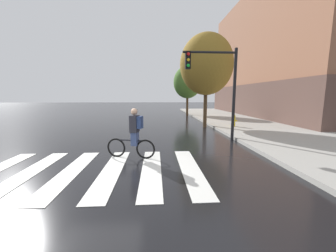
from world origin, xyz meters
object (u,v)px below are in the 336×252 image
at_px(fire_hydrant, 234,120).
at_px(street_tree_near, 206,65).
at_px(street_tree_mid, 188,82).
at_px(traffic_light_near, 217,79).
at_px(cyclist, 134,134).

height_order(fire_hydrant, street_tree_near, street_tree_near).
xyz_separation_m(fire_hydrant, street_tree_near, (-1.70, 0.69, 3.55)).
bearing_deg(street_tree_mid, traffic_light_near, -92.63).
bearing_deg(traffic_light_near, fire_hydrant, 56.80).
height_order(traffic_light_near, street_tree_near, street_tree_near).
relative_size(traffic_light_near, street_tree_near, 0.69).
height_order(cyclist, fire_hydrant, cyclist).
bearing_deg(street_tree_near, cyclist, -121.56).
bearing_deg(cyclist, street_tree_near, 58.44).
height_order(traffic_light_near, fire_hydrant, traffic_light_near).
bearing_deg(traffic_light_near, cyclist, -144.84).
height_order(street_tree_near, street_tree_mid, street_tree_near).
bearing_deg(fire_hydrant, street_tree_near, 157.86).
bearing_deg(fire_hydrant, street_tree_mid, 101.01).
distance_m(cyclist, street_tree_near, 8.35).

